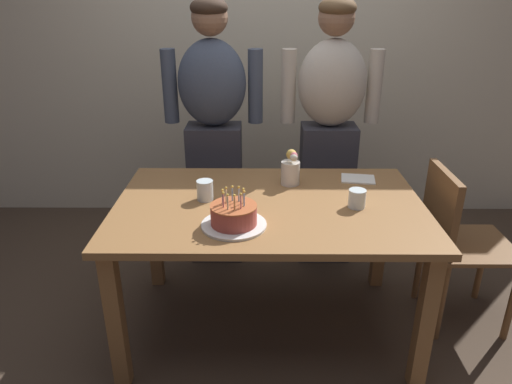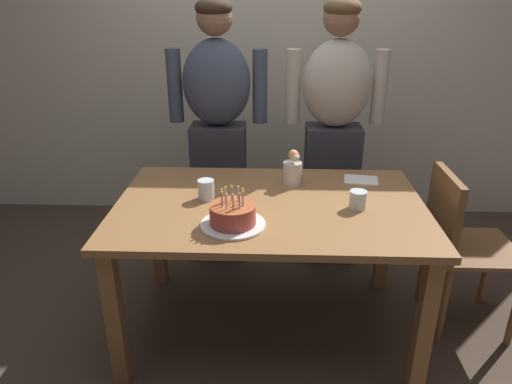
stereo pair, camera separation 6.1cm
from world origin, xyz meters
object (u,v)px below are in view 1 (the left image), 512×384
at_px(water_glass_near, 205,190).
at_px(person_woman_cardigan, 329,133).
at_px(birthday_cake, 234,216).
at_px(water_glass_far, 357,199).
at_px(napkin_stack, 358,179).
at_px(flower_vase, 291,170).
at_px(person_man_bearded, 214,133).
at_px(dining_chair, 455,235).

bearing_deg(water_glass_near, person_woman_cardigan, 45.74).
relative_size(birthday_cake, water_glass_far, 3.25).
height_order(water_glass_near, person_woman_cardigan, person_woman_cardigan).
bearing_deg(person_woman_cardigan, water_glass_near, 45.74).
height_order(napkin_stack, flower_vase, flower_vase).
bearing_deg(person_woman_cardigan, napkin_stack, 103.16).
distance_m(napkin_stack, person_man_bearded, 0.95).
height_order(flower_vase, person_man_bearded, person_man_bearded).
xyz_separation_m(water_glass_far, napkin_stack, (0.08, 0.35, -0.04)).
height_order(water_glass_far, person_woman_cardigan, person_woman_cardigan).
bearing_deg(water_glass_near, birthday_cake, -61.10).
xyz_separation_m(birthday_cake, napkin_stack, (0.65, 0.55, -0.04)).
bearing_deg(flower_vase, person_woman_cardigan, 62.44).
bearing_deg(birthday_cake, person_man_bearded, 99.86).
bearing_deg(water_glass_near, water_glass_far, -6.34).
bearing_deg(flower_vase, dining_chair, -10.19).
xyz_separation_m(water_glass_far, dining_chair, (0.56, 0.13, -0.27)).
bearing_deg(person_woman_cardigan, dining_chair, 131.24).
bearing_deg(napkin_stack, water_glass_far, -102.20).
distance_m(flower_vase, dining_chair, 0.92).
relative_size(flower_vase, person_woman_cardigan, 0.12).
height_order(water_glass_far, person_man_bearded, person_man_bearded).
relative_size(flower_vase, person_man_bearded, 0.12).
height_order(water_glass_far, dining_chair, dining_chair).
bearing_deg(birthday_cake, napkin_stack, 40.33).
relative_size(water_glass_far, napkin_stack, 0.50).
bearing_deg(dining_chair, flower_vase, 79.81).
xyz_separation_m(napkin_stack, person_man_bearded, (-0.83, 0.45, 0.13)).
bearing_deg(dining_chair, water_glass_far, 103.24).
bearing_deg(water_glass_far, water_glass_near, 173.66).
relative_size(person_woman_cardigan, dining_chair, 1.90).
bearing_deg(person_woman_cardigan, birthday_cake, 61.39).
relative_size(birthday_cake, napkin_stack, 1.61).
xyz_separation_m(water_glass_far, flower_vase, (-0.30, 0.29, 0.04)).
distance_m(person_man_bearded, person_woman_cardigan, 0.72).
distance_m(water_glass_near, water_glass_far, 0.73).
bearing_deg(birthday_cake, flower_vase, 60.31).
distance_m(water_glass_near, napkin_stack, 0.85).
distance_m(birthday_cake, person_woman_cardigan, 1.14).
bearing_deg(flower_vase, person_man_bearded, 131.16).
bearing_deg(flower_vase, napkin_stack, 10.16).
bearing_deg(dining_chair, birthday_cake, 106.31).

